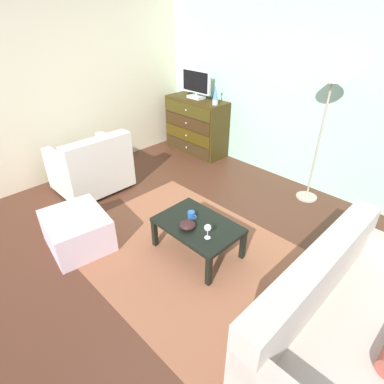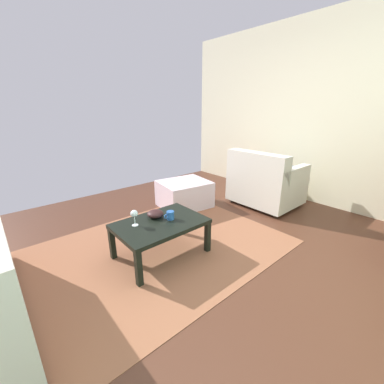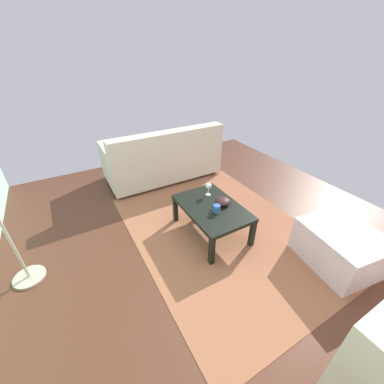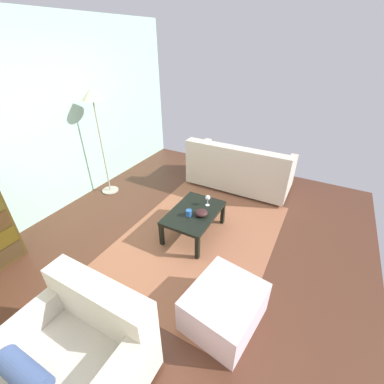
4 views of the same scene
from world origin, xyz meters
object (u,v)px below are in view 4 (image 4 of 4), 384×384
at_px(coffee_table, 194,214).
at_px(bowl_decorative, 201,213).
at_px(standing_lamp, 94,105).
at_px(mug, 189,213).
at_px(armchair, 81,354).
at_px(couch_large, 239,170).
at_px(ottoman, 224,307).
at_px(wine_glass, 208,198).

height_order(coffee_table, bowl_decorative, bowl_decorative).
bearing_deg(standing_lamp, mug, -102.65).
height_order(armchair, standing_lamp, standing_lamp).
bearing_deg(bowl_decorative, standing_lamp, 80.59).
bearing_deg(couch_large, armchair, -179.82).
xyz_separation_m(armchair, ottoman, (0.97, -0.75, -0.16)).
bearing_deg(standing_lamp, ottoman, -115.67).
height_order(wine_glass, couch_large, couch_large).
bearing_deg(bowl_decorative, mug, 121.10).
bearing_deg(mug, standing_lamp, 77.35).
bearing_deg(coffee_table, couch_large, -3.38).
bearing_deg(wine_glass, mug, 161.49).
relative_size(bowl_decorative, armchair, 0.18).
relative_size(coffee_table, standing_lamp, 0.49).
bearing_deg(bowl_decorative, armchair, 179.37).
distance_m(bowl_decorative, armchair, 1.94).
distance_m(bowl_decorative, ottoman, 1.23).
distance_m(wine_glass, standing_lamp, 2.20).
height_order(mug, standing_lamp, standing_lamp).
relative_size(wine_glass, armchair, 0.17).
bearing_deg(armchair, ottoman, -37.83).
distance_m(wine_glass, mug, 0.36).
bearing_deg(couch_large, ottoman, -163.33).
bearing_deg(mug, armchair, -176.33).
bearing_deg(armchair, bowl_decorative, -0.63).
height_order(coffee_table, standing_lamp, standing_lamp).
height_order(bowl_decorative, standing_lamp, standing_lamp).
xyz_separation_m(mug, standing_lamp, (0.41, 1.84, 1.08)).
height_order(mug, bowl_decorative, mug).
distance_m(coffee_table, couch_large, 1.54).
relative_size(mug, couch_large, 0.06).
xyz_separation_m(couch_large, armchair, (-3.50, -0.01, 0.02)).
bearing_deg(ottoman, bowl_decorative, 36.80).
relative_size(coffee_table, armchair, 0.92).
distance_m(couch_large, standing_lamp, 2.58).
bearing_deg(ottoman, couch_large, 16.67).
bearing_deg(couch_large, wine_glass, -179.87).
distance_m(couch_large, armchair, 3.50).
relative_size(bowl_decorative, couch_large, 0.09).
bearing_deg(coffee_table, standing_lamp, 80.72).
bearing_deg(armchair, wine_glass, 0.21).
xyz_separation_m(bowl_decorative, couch_large, (1.57, 0.03, -0.07)).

